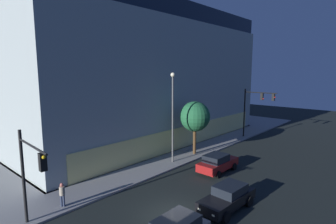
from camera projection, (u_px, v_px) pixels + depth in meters
ground_plane at (174, 216)px, 17.10m from camera, size 120.00×120.00×0.00m
modern_building at (131, 76)px, 38.15m from camera, size 34.62×20.84×17.20m
traffic_light_near_corner at (30, 168)px, 14.68m from camera, size 0.50×4.14×5.69m
traffic_light_far_corner at (256, 104)px, 35.99m from camera, size 0.35×4.37×6.66m
street_lamp_sidewalk at (173, 108)px, 26.21m from camera, size 0.44×0.44×8.89m
sidewalk_tree at (195, 117)px, 29.08m from camera, size 3.29×3.29×5.82m
pedestrian_waiting at (62, 193)px, 17.90m from camera, size 0.36×0.36×1.65m
car_black at (228, 197)px, 17.91m from camera, size 4.70×2.16×1.61m
car_red at (217, 163)px, 24.65m from camera, size 4.42×2.12×1.66m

